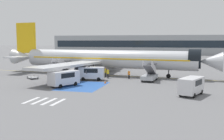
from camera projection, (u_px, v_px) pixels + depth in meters
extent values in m
plane|color=slate|center=(113.00, 75.00, 54.11)|extent=(600.00, 600.00, 0.00)
cube|color=gold|center=(107.00, 75.00, 54.43)|extent=(79.94, 7.77, 0.01)
cube|color=#2856A8|center=(83.00, 86.00, 41.43)|extent=(6.36, 9.37, 0.01)
cube|color=silver|center=(31.00, 100.00, 31.50)|extent=(0.44, 3.60, 0.01)
cube|color=silver|center=(40.00, 101.00, 31.19)|extent=(0.44, 3.60, 0.01)
cube|color=silver|center=(49.00, 101.00, 30.88)|extent=(0.44, 3.60, 0.01)
cube|color=silver|center=(58.00, 102.00, 30.57)|extent=(0.44, 3.60, 0.01)
cylinder|color=silver|center=(107.00, 59.00, 54.06)|extent=(36.46, 7.06, 3.66)
cone|color=silver|center=(211.00, 62.00, 47.08)|extent=(4.35, 3.95, 3.59)
cone|color=silver|center=(24.00, 57.00, 61.29)|extent=(5.80, 4.02, 3.52)
cylinder|color=black|center=(195.00, 59.00, 47.98)|extent=(2.54, 3.89, 3.70)
cube|color=#EAB214|center=(107.00, 58.00, 54.04)|extent=(33.58, 6.86, 0.24)
cube|color=silver|center=(107.00, 58.00, 63.91)|extent=(5.19, 17.83, 0.44)
cylinder|color=#38383D|center=(111.00, 64.00, 61.84)|extent=(2.68, 2.16, 1.93)
cube|color=silver|center=(69.00, 65.00, 46.79)|extent=(8.37, 18.19, 0.44)
cylinder|color=#38383D|center=(83.00, 71.00, 47.90)|extent=(2.68, 2.16, 1.93)
cube|color=#EAB214|center=(26.00, 38.00, 60.51)|extent=(5.14, 0.84, 6.95)
cube|color=silver|center=(38.00, 55.00, 64.03)|extent=(3.83, 6.14, 0.24)
cube|color=silver|center=(18.00, 57.00, 57.55)|extent=(3.83, 6.14, 0.24)
cylinder|color=#38383D|center=(169.00, 69.00, 49.85)|extent=(0.20, 0.20, 2.61)
cylinder|color=black|center=(168.00, 76.00, 49.99)|extent=(0.86, 0.36, 0.84)
cylinder|color=#38383D|center=(104.00, 66.00, 57.57)|extent=(0.24, 0.24, 2.29)
cylinder|color=black|center=(104.00, 71.00, 57.69)|extent=(1.15, 0.70, 1.10)
cylinder|color=#38383D|center=(93.00, 68.00, 52.11)|extent=(0.24, 0.24, 2.29)
cylinder|color=black|center=(93.00, 74.00, 52.23)|extent=(1.15, 0.70, 1.10)
cube|color=#ADB2BA|center=(149.00, 77.00, 46.77)|extent=(2.64, 4.99, 0.70)
cylinder|color=black|center=(146.00, 77.00, 48.70)|extent=(0.29, 0.72, 0.70)
cylinder|color=black|center=(156.00, 78.00, 48.05)|extent=(0.29, 0.72, 0.70)
cylinder|color=black|center=(142.00, 80.00, 45.57)|extent=(0.29, 0.72, 0.70)
cylinder|color=black|center=(153.00, 80.00, 44.92)|extent=(0.29, 0.72, 0.70)
cube|color=#4C4C51|center=(150.00, 70.00, 46.64)|extent=(1.81, 4.26, 1.93)
cube|color=#4C4C51|center=(152.00, 64.00, 48.66)|extent=(1.75, 1.25, 0.12)
cube|color=silver|center=(145.00, 67.00, 46.85)|extent=(0.48, 4.45, 2.65)
cube|color=silver|center=(154.00, 68.00, 46.32)|extent=(0.48, 4.45, 2.65)
cube|color=#ADB2BA|center=(61.00, 73.00, 53.05)|extent=(2.64, 4.99, 0.70)
cylinder|color=black|center=(62.00, 73.00, 54.98)|extent=(0.29, 0.72, 0.70)
cylinder|color=black|center=(70.00, 74.00, 54.33)|extent=(0.29, 0.72, 0.70)
cylinder|color=black|center=(53.00, 75.00, 51.85)|extent=(0.29, 0.72, 0.70)
cylinder|color=black|center=(61.00, 76.00, 51.20)|extent=(0.29, 0.72, 0.70)
cube|color=#4C4C51|center=(61.00, 66.00, 52.91)|extent=(1.81, 4.26, 2.02)
cube|color=#4C4C51|center=(67.00, 61.00, 54.93)|extent=(1.75, 1.25, 0.12)
cube|color=silver|center=(58.00, 64.00, 53.12)|extent=(0.48, 4.46, 2.73)
cube|color=silver|center=(64.00, 64.00, 52.59)|extent=(0.48, 4.46, 2.73)
cube|color=#38383D|center=(101.00, 63.00, 76.71)|extent=(8.08, 3.75, 0.60)
cube|color=silver|center=(88.00, 61.00, 77.01)|extent=(2.10, 2.63, 1.60)
cube|color=black|center=(85.00, 60.00, 77.06)|extent=(0.37, 1.98, 0.70)
cylinder|color=#B7BCC4|center=(102.00, 57.00, 76.50)|extent=(5.71, 3.43, 2.58)
cylinder|color=gold|center=(102.00, 57.00, 76.50)|extent=(0.78, 2.66, 2.63)
cylinder|color=black|center=(89.00, 64.00, 75.89)|extent=(0.99, 0.43, 0.96)
cylinder|color=black|center=(90.00, 63.00, 78.24)|extent=(0.99, 0.43, 0.96)
cylinder|color=black|center=(102.00, 64.00, 75.52)|extent=(0.99, 0.43, 0.96)
cylinder|color=black|center=(103.00, 63.00, 77.87)|extent=(0.99, 0.43, 0.96)
cylinder|color=black|center=(109.00, 64.00, 75.32)|extent=(0.99, 0.43, 0.96)
cylinder|color=black|center=(110.00, 63.00, 77.67)|extent=(0.99, 0.43, 0.96)
cube|color=silver|center=(92.00, 73.00, 47.51)|extent=(4.77, 2.57, 2.07)
cube|color=black|center=(92.00, 70.00, 47.46)|extent=(2.77, 2.24, 0.75)
cylinder|color=black|center=(100.00, 78.00, 48.33)|extent=(0.66, 0.31, 0.64)
cylinder|color=black|center=(99.00, 79.00, 46.68)|extent=(0.66, 0.31, 0.64)
cylinder|color=black|center=(85.00, 78.00, 48.58)|extent=(0.66, 0.31, 0.64)
cylinder|color=black|center=(83.00, 79.00, 46.92)|extent=(0.66, 0.31, 0.64)
cube|color=silver|center=(191.00, 85.00, 34.30)|extent=(3.52, 5.03, 2.02)
cube|color=black|center=(191.00, 82.00, 34.25)|extent=(2.78, 3.10, 0.73)
cylinder|color=black|center=(188.00, 90.00, 36.09)|extent=(0.42, 0.67, 0.64)
cylinder|color=black|center=(201.00, 92.00, 35.02)|extent=(0.42, 0.67, 0.64)
cylinder|color=black|center=(180.00, 94.00, 33.80)|extent=(0.42, 0.67, 0.64)
cylinder|color=black|center=(194.00, 95.00, 32.73)|extent=(0.42, 0.67, 0.64)
cube|color=silver|center=(64.00, 78.00, 41.08)|extent=(3.95, 5.29, 2.07)
cube|color=black|center=(64.00, 75.00, 41.03)|extent=(3.03, 3.32, 0.74)
cylinder|color=black|center=(60.00, 86.00, 39.44)|extent=(0.46, 0.66, 0.64)
cylinder|color=black|center=(52.00, 85.00, 40.66)|extent=(0.46, 0.66, 0.64)
cylinder|color=black|center=(75.00, 84.00, 41.73)|extent=(0.46, 0.66, 0.64)
cylinder|color=black|center=(68.00, 82.00, 42.95)|extent=(0.46, 0.66, 0.64)
cube|color=gray|center=(33.00, 77.00, 49.40)|extent=(2.96, 2.82, 0.12)
cylinder|color=black|center=(38.00, 78.00, 48.93)|extent=(0.37, 0.33, 0.40)
cylinder|color=black|center=(31.00, 79.00, 48.20)|extent=(0.37, 0.33, 0.40)
cylinder|color=black|center=(34.00, 77.00, 50.62)|extent=(0.37, 0.33, 0.40)
cylinder|color=black|center=(28.00, 77.00, 49.89)|extent=(0.37, 0.33, 0.40)
cylinder|color=gray|center=(38.00, 76.00, 48.79)|extent=(0.05, 0.05, 0.55)
cylinder|color=gray|center=(31.00, 77.00, 48.00)|extent=(0.05, 0.05, 0.55)
cylinder|color=gray|center=(34.00, 75.00, 50.73)|extent=(0.05, 0.05, 0.55)
cylinder|color=gray|center=(27.00, 75.00, 49.94)|extent=(0.05, 0.05, 0.55)
cylinder|color=#2D2D33|center=(105.00, 75.00, 51.74)|extent=(0.14, 0.14, 0.90)
cylinder|color=#2D2D33|center=(106.00, 75.00, 51.61)|extent=(0.14, 0.14, 0.90)
cube|color=yellow|center=(105.00, 71.00, 51.59)|extent=(0.47, 0.43, 0.71)
cube|color=silver|center=(105.00, 71.00, 51.59)|extent=(0.48, 0.44, 0.06)
sphere|color=tan|center=(105.00, 68.00, 51.54)|extent=(0.24, 0.24, 0.24)
cylinder|color=black|center=(129.00, 77.00, 49.02)|extent=(0.14, 0.14, 0.80)
cylinder|color=black|center=(129.00, 77.00, 49.16)|extent=(0.14, 0.14, 0.80)
cube|color=orange|center=(129.00, 73.00, 49.01)|extent=(0.46, 0.44, 0.63)
cube|color=silver|center=(129.00, 73.00, 49.01)|extent=(0.48, 0.45, 0.06)
sphere|color=beige|center=(129.00, 71.00, 48.97)|extent=(0.22, 0.22, 0.22)
cylinder|color=#2D2D33|center=(108.00, 76.00, 50.04)|extent=(0.14, 0.14, 0.86)
cylinder|color=#2D2D33|center=(107.00, 76.00, 49.95)|extent=(0.14, 0.14, 0.86)
cube|color=yellow|center=(108.00, 72.00, 49.91)|extent=(0.45, 0.46, 0.68)
cube|color=silver|center=(108.00, 72.00, 49.91)|extent=(0.46, 0.47, 0.06)
sphere|color=#9E704C|center=(108.00, 70.00, 49.86)|extent=(0.23, 0.23, 0.23)
cylinder|color=#191E38|center=(77.00, 76.00, 50.88)|extent=(0.14, 0.14, 0.78)
cylinder|color=#191E38|center=(77.00, 75.00, 51.04)|extent=(0.14, 0.14, 0.78)
cube|color=yellow|center=(77.00, 72.00, 50.88)|extent=(0.38, 0.47, 0.62)
cube|color=silver|center=(77.00, 72.00, 50.88)|extent=(0.39, 0.49, 0.06)
sphere|color=brown|center=(77.00, 70.00, 50.83)|extent=(0.21, 0.21, 0.21)
cone|color=orange|center=(105.00, 82.00, 44.06)|extent=(0.42, 0.42, 0.47)
cylinder|color=white|center=(105.00, 82.00, 44.05)|extent=(0.23, 0.23, 0.06)
cube|color=#9EA3A8|center=(140.00, 45.00, 141.80)|extent=(95.32, 12.00, 10.01)
cube|color=#19232D|center=(138.00, 44.00, 135.94)|extent=(91.51, 0.10, 3.51)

